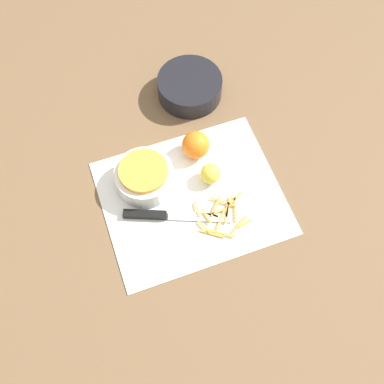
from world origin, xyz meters
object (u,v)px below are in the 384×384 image
object	(u,v)px
orange_left	(196,145)
lemon	(210,174)
bowl_dark	(190,87)
knife	(157,215)
bowl_speckled	(144,176)

from	to	relation	value
orange_left	lemon	bearing A→B (deg)	-84.68
bowl_dark	lemon	size ratio (longest dim) A/B	3.43
lemon	orange_left	bearing A→B (deg)	95.32
bowl_dark	knife	bearing A→B (deg)	-121.32
bowl_dark	knife	xyz separation A→B (m)	(-0.21, -0.34, -0.02)
bowl_speckled	orange_left	size ratio (longest dim) A/B	2.04
bowl_speckled	knife	world-z (taller)	bowl_speckled
bowl_dark	orange_left	xyz separation A→B (m)	(-0.05, -0.20, 0.01)
knife	orange_left	world-z (taller)	orange_left
bowl_speckled	knife	size ratio (longest dim) A/B	0.58
orange_left	lemon	xyz separation A→B (m)	(0.01, -0.09, -0.01)
knife	lemon	distance (m)	0.17
bowl_speckled	bowl_dark	distance (m)	0.32
bowl_dark	orange_left	world-z (taller)	orange_left
knife	lemon	size ratio (longest dim) A/B	4.81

